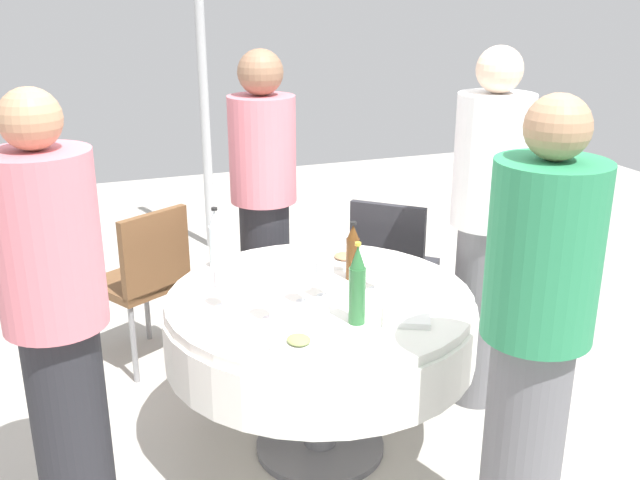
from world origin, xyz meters
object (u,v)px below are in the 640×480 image
chair_west (145,274)px  wine_glass_west (324,271)px  person_inner (58,326)px  chair_left (392,262)px  plate_right (299,343)px  wine_glass_front (221,280)px  wine_glass_outer (303,280)px  bottle_green_inner (357,286)px  dining_table (320,328)px  wine_glass_north (376,264)px  plate_front (344,259)px  person_mid (534,346)px  person_near (487,226)px  bottle_brown_near (353,253)px  bottle_clear_mid (216,240)px  wine_glass_left (270,292)px  person_north (264,203)px

chair_west → wine_glass_west: bearing=-90.3°
chair_west → person_inner: bearing=-138.5°
chair_left → chair_west: same height
plate_right → wine_glass_front: bearing=-157.1°
wine_glass_outer → chair_west: (-1.07, -0.49, -0.32)m
bottle_green_inner → dining_table: bearing=-172.6°
wine_glass_front → person_inner: bearing=-69.7°
wine_glass_north → plate_front: wine_glass_north is taller
plate_front → chair_west: chair_west is taller
person_mid → chair_west: size_ratio=1.90×
bottle_green_inner → chair_west: 1.50m
wine_glass_north → wine_glass_outer: 0.32m
wine_glass_outer → person_near: 0.98m
person_near → wine_glass_west: bearing=-88.2°
bottle_brown_near → person_inner: bearing=-75.1°
dining_table → bottle_brown_near: (-0.11, 0.19, 0.27)m
person_inner → chair_left: 1.97m
wine_glass_west → person_inner: size_ratio=0.09×
bottle_clear_mid → plate_right: size_ratio=1.34×
dining_table → person_mid: person_mid is taller
person_near → wine_glass_outer: bearing=-88.0°
person_near → chair_left: 0.73m
wine_glass_north → wine_glass_west: (-0.01, -0.22, -0.00)m
dining_table → plate_front: plate_front is taller
bottle_green_inner → wine_glass_west: bearing=-173.3°
wine_glass_north → wine_glass_front: (-0.05, -0.63, 0.00)m
wine_glass_left → person_mid: 0.97m
dining_table → wine_glass_north: (0.04, 0.23, 0.26)m
bottle_clear_mid → person_inner: (0.65, -0.68, -0.00)m
bottle_green_inner → bottle_clear_mid: bearing=-153.9°
person_near → wine_glass_front: bearing=-93.6°
person_inner → chair_west: bearing=-30.5°
bottle_clear_mid → plate_right: (0.84, 0.10, -0.12)m
wine_glass_north → plate_right: wine_glass_north is taller
wine_glass_front → chair_west: bearing=-169.7°
plate_right → person_north: bearing=168.8°
bottle_clear_mid → person_near: size_ratio=0.16×
bottle_clear_mid → plate_front: bottle_clear_mid is taller
bottle_clear_mid → wine_glass_front: bearing=-9.9°
bottle_clear_mid → person_mid: 1.50m
wine_glass_north → wine_glass_outer: bearing=-87.5°
wine_glass_west → person_inner: person_inner is taller
wine_glass_north → wine_glass_outer: (0.01, -0.32, -0.02)m
bottle_clear_mid → person_north: bearing=143.3°
wine_glass_outer → wine_glass_left: wine_glass_left is taller
wine_glass_north → person_near: (-0.18, 0.64, 0.04)m
wine_glass_outer → plate_front: bearing=138.2°
bottle_green_inner → person_mid: size_ratio=0.19×
plate_front → chair_left: chair_left is taller
person_near → plate_right: bearing=-73.1°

